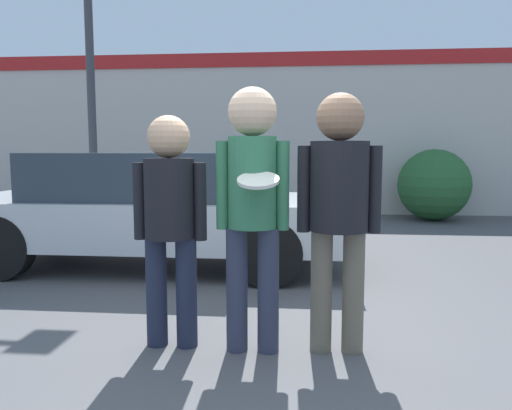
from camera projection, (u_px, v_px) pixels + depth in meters
ground_plane at (254, 354)px, 3.46m from camera, size 56.00×56.00×0.00m
storefront_building at (289, 133)px, 11.01m from camera, size 24.00×0.22×3.51m
person_left at (170, 211)px, 3.51m from camera, size 0.52×0.35×1.65m
person_middle_with_frisbee at (252, 194)px, 3.40m from camera, size 0.50×0.54×1.83m
person_right at (339, 197)px, 3.40m from camera, size 0.57×0.40×1.79m
parked_car_near at (151, 208)px, 6.04m from camera, size 4.71×1.83×1.38m
street_lamp at (105, 15)px, 7.21m from camera, size 1.33×0.35×5.41m
shrub at (434, 185)px, 9.96m from camera, size 1.43×1.43×1.43m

